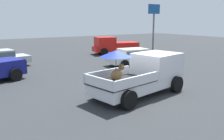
{
  "coord_description": "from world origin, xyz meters",
  "views": [
    {
      "loc": [
        -7.2,
        -8.63,
        3.55
      ],
      "look_at": [
        -0.73,
        1.21,
        1.1
      ],
      "focal_mm": 38.81,
      "sensor_mm": 36.0,
      "label": 1
    }
  ],
  "objects_px": {
    "pickup_truck_main": "(144,74)",
    "motel_sign": "(154,20)",
    "parked_sedan_far": "(134,56)",
    "pickup_truck_far": "(114,46)"
  },
  "relations": [
    {
      "from": "pickup_truck_main",
      "to": "motel_sign",
      "type": "relative_size",
      "value": 1.06
    },
    {
      "from": "pickup_truck_main",
      "to": "parked_sedan_far",
      "type": "relative_size",
      "value": 1.18
    },
    {
      "from": "motel_sign",
      "to": "parked_sedan_far",
      "type": "bearing_deg",
      "value": -148.3
    },
    {
      "from": "pickup_truck_main",
      "to": "parked_sedan_far",
      "type": "height_order",
      "value": "pickup_truck_main"
    },
    {
      "from": "pickup_truck_far",
      "to": "parked_sedan_far",
      "type": "bearing_deg",
      "value": 82.72
    },
    {
      "from": "pickup_truck_far",
      "to": "parked_sedan_far",
      "type": "distance_m",
      "value": 6.82
    },
    {
      "from": "pickup_truck_main",
      "to": "pickup_truck_far",
      "type": "xyz_separation_m",
      "value": [
        6.63,
        12.57,
        -0.11
      ]
    },
    {
      "from": "pickup_truck_main",
      "to": "motel_sign",
      "type": "distance_m",
      "value": 13.04
    },
    {
      "from": "pickup_truck_main",
      "to": "motel_sign",
      "type": "height_order",
      "value": "motel_sign"
    },
    {
      "from": "parked_sedan_far",
      "to": "motel_sign",
      "type": "xyz_separation_m",
      "value": [
        4.74,
        2.93,
        2.79
      ]
    }
  ]
}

